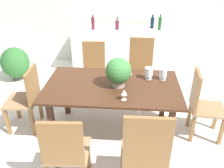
# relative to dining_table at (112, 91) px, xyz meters

# --- Properties ---
(ground_plane) EXTENTS (7.04, 7.04, 0.00)m
(ground_plane) POSITION_rel_dining_table_xyz_m (0.00, -0.01, -0.64)
(ground_plane) COLOR silver
(back_wall) EXTENTS (6.40, 0.10, 2.60)m
(back_wall) POSITION_rel_dining_table_xyz_m (0.00, 2.59, 0.66)
(back_wall) COLOR silver
(back_wall) RESTS_ON ground
(dining_table) EXTENTS (1.76, 1.02, 0.74)m
(dining_table) POSITION_rel_dining_table_xyz_m (0.00, 0.00, 0.00)
(dining_table) COLOR #422616
(dining_table) RESTS_ON ground
(chair_foot_end) EXTENTS (0.47, 0.44, 0.95)m
(chair_foot_end) POSITION_rel_dining_table_xyz_m (1.17, 0.01, -0.13)
(chair_foot_end) COLOR brown
(chair_foot_end) RESTS_ON ground
(chair_near_left) EXTENTS (0.47, 0.44, 0.94)m
(chair_near_left) POSITION_rel_dining_table_xyz_m (-0.39, -1.00, -0.12)
(chair_near_left) COLOR brown
(chair_near_left) RESTS_ON ground
(chair_far_left) EXTENTS (0.43, 0.42, 0.96)m
(chair_far_left) POSITION_rel_dining_table_xyz_m (-0.40, 0.99, -0.12)
(chair_far_left) COLOR brown
(chair_far_left) RESTS_ON ground
(chair_far_right) EXTENTS (0.46, 0.46, 1.04)m
(chair_far_right) POSITION_rel_dining_table_xyz_m (0.40, 1.01, -0.09)
(chair_far_right) COLOR brown
(chair_far_right) RESTS_ON ground
(chair_head_end) EXTENTS (0.45, 0.49, 0.92)m
(chair_head_end) POSITION_rel_dining_table_xyz_m (-1.18, 0.01, -0.13)
(chair_head_end) COLOR brown
(chair_head_end) RESTS_ON ground
(chair_near_right) EXTENTS (0.48, 0.43, 1.04)m
(chair_near_right) POSITION_rel_dining_table_xyz_m (0.40, -1.01, -0.08)
(chair_near_right) COLOR brown
(chair_near_right) RESTS_ON ground
(flower_centerpiece) EXTENTS (0.33, 0.33, 0.38)m
(flower_centerpiece) POSITION_rel_dining_table_xyz_m (0.08, -0.02, 0.30)
(flower_centerpiece) COLOR gray
(flower_centerpiece) RESTS_ON dining_table
(crystal_vase_left) EXTENTS (0.10, 0.10, 0.16)m
(crystal_vase_left) POSITION_rel_dining_table_xyz_m (0.67, 0.21, 0.19)
(crystal_vase_left) COLOR silver
(crystal_vase_left) RESTS_ON dining_table
(crystal_vase_center_near) EXTENTS (0.11, 0.11, 0.17)m
(crystal_vase_center_near) POSITION_rel_dining_table_xyz_m (0.48, 0.22, 0.19)
(crystal_vase_center_near) COLOR silver
(crystal_vase_center_near) RESTS_ON dining_table
(wine_glass) EXTENTS (0.07, 0.07, 0.13)m
(wine_glass) POSITION_rel_dining_table_xyz_m (0.16, -0.34, 0.19)
(wine_glass) COLOR silver
(wine_glass) RESTS_ON dining_table
(kitchen_counter) EXTENTS (1.91, 0.68, 0.93)m
(kitchen_counter) POSITION_rel_dining_table_xyz_m (-0.00, 2.06, -0.18)
(kitchen_counter) COLOR silver
(kitchen_counter) RESTS_ON ground
(wine_bottle_clear) EXTENTS (0.08, 0.08, 0.25)m
(wine_bottle_clear) POSITION_rel_dining_table_xyz_m (-0.06, 1.95, 0.37)
(wine_bottle_clear) COLOR #511E28
(wine_bottle_clear) RESTS_ON kitchen_counter
(wine_bottle_green) EXTENTS (0.07, 0.07, 0.29)m
(wine_bottle_green) POSITION_rel_dining_table_xyz_m (-0.53, 1.91, 0.40)
(wine_bottle_green) COLOR #511E28
(wine_bottle_green) RESTS_ON kitchen_counter
(wine_bottle_amber) EXTENTS (0.07, 0.07, 0.26)m
(wine_bottle_amber) POSITION_rel_dining_table_xyz_m (0.64, 2.14, 0.39)
(wine_bottle_amber) COLOR #0F1E38
(wine_bottle_amber) RESTS_ON kitchen_counter
(wine_bottle_dark) EXTENTS (0.06, 0.06, 0.31)m
(wine_bottle_dark) POSITION_rel_dining_table_xyz_m (0.77, 2.00, 0.41)
(wine_bottle_dark) COLOR #194C1E
(wine_bottle_dark) RESTS_ON kitchen_counter
(potted_plant_floor) EXTENTS (0.55, 0.55, 0.67)m
(potted_plant_floor) POSITION_rel_dining_table_xyz_m (-2.03, 1.44, -0.29)
(potted_plant_floor) COLOR #423D38
(potted_plant_floor) RESTS_ON ground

